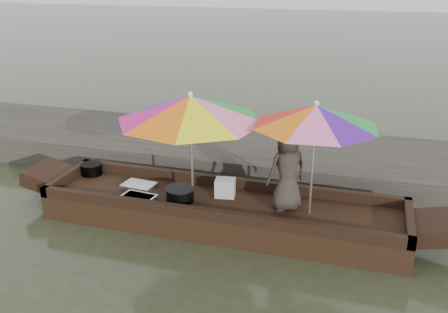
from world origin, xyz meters
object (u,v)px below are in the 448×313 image
(boat_hull, at_px, (222,213))
(cooking_pot, at_px, (92,169))
(supply_bag, at_px, (225,188))
(umbrella_bow, at_px, (192,147))
(umbrella_stern, at_px, (313,160))
(tray_scallop, at_px, (139,186))
(charcoal_grill, at_px, (180,195))
(vendor, at_px, (287,170))
(tray_crayfish, at_px, (138,199))

(boat_hull, relative_size, cooking_pot, 15.29)
(boat_hull, bearing_deg, supply_bag, 94.29)
(cooking_pot, relative_size, umbrella_bow, 0.16)
(umbrella_stern, bearing_deg, cooking_pot, 173.90)
(cooking_pot, bearing_deg, tray_scallop, -15.23)
(umbrella_bow, bearing_deg, charcoal_grill, -140.08)
(charcoal_grill, height_order, vendor, vendor)
(boat_hull, bearing_deg, tray_scallop, 175.00)
(supply_bag, distance_m, vendor, 1.01)
(tray_crayfish, distance_m, supply_bag, 1.24)
(cooking_pot, height_order, tray_scallop, cooking_pot)
(tray_crayfish, bearing_deg, umbrella_stern, 8.25)
(boat_hull, xyz_separation_m, supply_bag, (-0.02, 0.21, 0.30))
(tray_crayfish, relative_size, supply_bag, 1.70)
(tray_scallop, relative_size, supply_bag, 1.70)
(charcoal_grill, relative_size, vendor, 0.34)
(cooking_pot, distance_m, vendor, 3.22)
(charcoal_grill, xyz_separation_m, supply_bag, (0.56, 0.33, 0.04))
(umbrella_stern, bearing_deg, tray_scallop, 177.38)
(vendor, xyz_separation_m, umbrella_bow, (-1.32, -0.07, 0.21))
(tray_crayfish, distance_m, umbrella_stern, 2.49)
(charcoal_grill, distance_m, supply_bag, 0.65)
(umbrella_stern, bearing_deg, boat_hull, 180.00)
(umbrella_bow, distance_m, umbrella_stern, 1.66)
(boat_hull, xyz_separation_m, charcoal_grill, (-0.58, -0.12, 0.27))
(boat_hull, relative_size, tray_crayfish, 10.66)
(umbrella_stern, bearing_deg, supply_bag, 170.44)
(boat_hull, bearing_deg, umbrella_bow, 180.00)
(vendor, distance_m, umbrella_stern, 0.40)
(tray_scallop, bearing_deg, umbrella_stern, -2.62)
(tray_crayfish, height_order, umbrella_stern, umbrella_stern)
(tray_scallop, bearing_deg, umbrella_bow, -7.39)
(cooking_pot, relative_size, vendor, 0.29)
(supply_bag, bearing_deg, cooking_pot, 175.81)
(umbrella_bow, bearing_deg, supply_bag, 26.39)
(cooking_pot, bearing_deg, umbrella_bow, -11.46)
(cooking_pot, distance_m, charcoal_grill, 1.77)
(vendor, bearing_deg, umbrella_stern, 130.16)
(charcoal_grill, distance_m, umbrella_stern, 1.93)
(charcoal_grill, xyz_separation_m, vendor, (1.46, 0.19, 0.48))
(supply_bag, bearing_deg, tray_crayfish, -153.75)
(vendor, relative_size, umbrella_bow, 0.56)
(umbrella_stern, bearing_deg, vendor, 167.94)
(tray_scallop, xyz_separation_m, umbrella_bow, (0.90, -0.12, 0.74))
(boat_hull, height_order, umbrella_stern, umbrella_stern)
(supply_bag, relative_size, umbrella_bow, 0.14)
(cooking_pot, xyz_separation_m, tray_crayfish, (1.15, -0.72, -0.04))
(umbrella_bow, relative_size, umbrella_stern, 1.25)
(cooking_pot, xyz_separation_m, vendor, (3.17, -0.30, 0.48))
(supply_bag, bearing_deg, boat_hull, -85.71)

